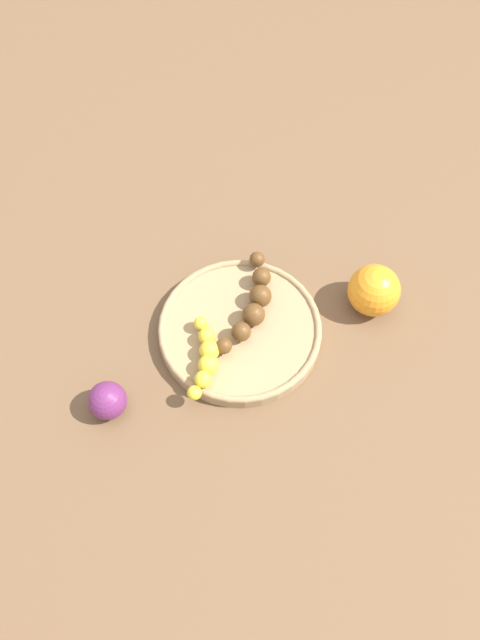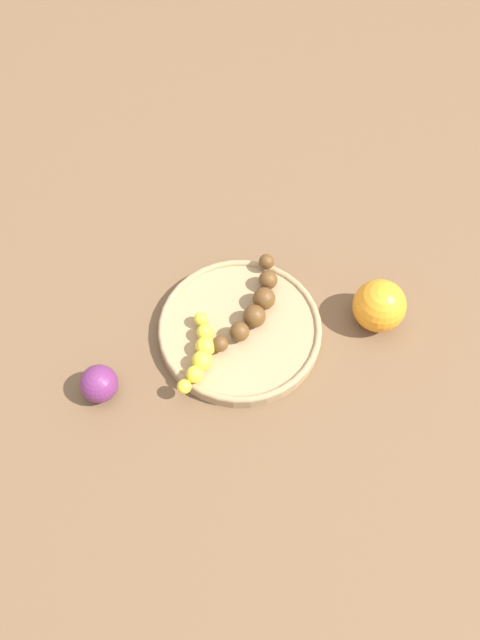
{
  "view_description": "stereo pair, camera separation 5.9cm",
  "coord_description": "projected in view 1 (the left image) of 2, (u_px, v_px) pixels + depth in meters",
  "views": [
    {
      "loc": [
        0.15,
        -0.42,
        0.79
      ],
      "look_at": [
        0.0,
        0.0,
        0.04
      ],
      "focal_mm": 35.17,
      "sensor_mm": 36.0,
      "label": 1
    },
    {
      "loc": [
        0.2,
        -0.4,
        0.79
      ],
      "look_at": [
        0.0,
        0.0,
        0.04
      ],
      "focal_mm": 35.17,
      "sensor_mm": 36.0,
      "label": 2
    }
  ],
  "objects": [
    {
      "name": "banana_yellow",
      "position": [
        206.0,
        357.0,
        0.85
      ],
      "size": [
        0.06,
        0.12,
        0.03
      ],
      "rotation": [
        0.0,
        0.0,
        0.29
      ],
      "color": "yellow",
      "rests_on": "fruit_bowl"
    },
    {
      "name": "ground_plane",
      "position": [
        240.0,
        333.0,
        0.91
      ],
      "size": [
        2.4,
        2.4,
        0.0
      ],
      "primitive_type": "plane",
      "color": "brown"
    },
    {
      "name": "banana_overripe",
      "position": [
        252.0,
        304.0,
        0.89
      ],
      "size": [
        0.05,
        0.18,
        0.03
      ],
      "rotation": [
        0.0,
        0.0,
        0.02
      ],
      "color": "#593819",
      "rests_on": "fruit_bowl"
    },
    {
      "name": "plum_purple",
      "position": [
        107.0,
        401.0,
        0.83
      ],
      "size": [
        0.05,
        0.05,
        0.05
      ],
      "primitive_type": "sphere",
      "color": "#662659",
      "rests_on": "ground_plane"
    },
    {
      "name": "orange_fruit",
      "position": [
        374.0,
        290.0,
        0.9
      ],
      "size": [
        0.08,
        0.08,
        0.08
      ],
      "primitive_type": "sphere",
      "color": "orange",
      "rests_on": "ground_plane"
    },
    {
      "name": "fruit_bowl",
      "position": [
        240.0,
        329.0,
        0.9
      ],
      "size": [
        0.23,
        0.23,
        0.02
      ],
      "color": "#A08259",
      "rests_on": "ground_plane"
    }
  ]
}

